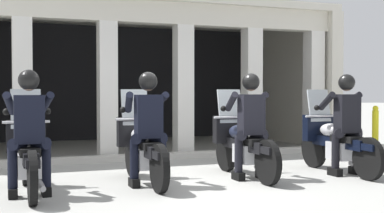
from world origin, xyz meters
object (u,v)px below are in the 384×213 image
at_px(police_officer_center_left, 148,119).
at_px(motorcycle_center_right, 242,144).
at_px(motorcycle_far_left, 28,154).
at_px(motorcycle_center_left, 143,148).
at_px(police_officer_far_right, 346,115).
at_px(bollard_kerbside, 375,128).
at_px(police_officer_center_right, 250,117).
at_px(motorcycle_far_right, 335,142).
at_px(police_officer_far_left, 29,122).

height_order(police_officer_center_left, motorcycle_center_right, police_officer_center_left).
xyz_separation_m(motorcycle_far_left, motorcycle_center_left, (1.58, 0.18, 0.00)).
height_order(police_officer_far_right, bollard_kerbside, police_officer_far_right).
bearing_deg(police_officer_center_right, motorcycle_center_left, 162.50).
bearing_deg(motorcycle_center_left, motorcycle_far_right, -2.89).
relative_size(police_officer_center_left, bollard_kerbside, 1.58).
relative_size(motorcycle_center_left, police_officer_far_right, 1.29).
bearing_deg(police_officer_far_left, motorcycle_far_left, 90.35).
relative_size(motorcycle_center_left, police_officer_center_left, 1.29).
xyz_separation_m(police_officer_center_left, police_officer_far_right, (3.16, -0.18, 0.00)).
bearing_deg(motorcycle_far_right, motorcycle_center_left, 171.94).
bearing_deg(motorcycle_far_left, motorcycle_center_right, 3.83).
distance_m(motorcycle_far_left, police_officer_far_left, 0.52).
bearing_deg(motorcycle_center_right, motorcycle_center_left, 172.66).
height_order(police_officer_center_left, motorcycle_far_right, police_officer_center_left).
bearing_deg(motorcycle_far_left, police_officer_center_right, -1.30).
relative_size(police_officer_center_left, police_officer_center_right, 1.00).
distance_m(police_officer_center_right, motorcycle_far_right, 1.65).
distance_m(police_officer_far_left, motorcycle_far_right, 4.78).
relative_size(motorcycle_far_left, bollard_kerbside, 2.03).
bearing_deg(police_officer_center_right, bollard_kerbside, 21.26).
bearing_deg(police_officer_far_left, bollard_kerbside, 19.13).
distance_m(motorcycle_center_right, police_officer_center_right, 0.52).
bearing_deg(police_officer_far_right, motorcycle_far_left, 171.82).
bearing_deg(police_officer_center_left, motorcycle_center_right, 10.41).
bearing_deg(police_officer_far_right, bollard_kerbside, 38.06).
bearing_deg(motorcycle_center_left, motorcycle_center_right, 0.25).
distance_m(motorcycle_far_left, police_officer_far_right, 4.77).
bearing_deg(police_officer_center_right, motorcycle_far_left, 170.91).
distance_m(police_officer_center_left, police_officer_far_right, 3.17).
height_order(police_officer_center_left, police_officer_center_right, same).
distance_m(motorcycle_far_left, police_officer_center_right, 3.20).
distance_m(motorcycle_far_left, motorcycle_center_left, 1.59).
bearing_deg(bollard_kerbside, police_officer_center_right, -151.56).
bearing_deg(motorcycle_center_left, police_officer_center_left, -89.85).
relative_size(police_officer_far_left, motorcycle_far_right, 0.78).
xyz_separation_m(police_officer_center_left, motorcycle_far_right, (3.17, 0.10, -0.44)).
relative_size(police_officer_far_left, bollard_kerbside, 1.58).
bearing_deg(motorcycle_far_right, police_officer_center_left, 177.07).
distance_m(police_officer_far_left, bollard_kerbside, 7.85).
relative_size(motorcycle_far_left, police_officer_center_right, 1.29).
bearing_deg(police_officer_center_left, police_officer_center_right, 0.25).
height_order(motorcycle_far_left, motorcycle_center_left, same).
height_order(police_officer_center_right, police_officer_far_right, same).
height_order(police_officer_far_left, police_officer_center_right, same).
distance_m(police_officer_center_left, motorcycle_center_right, 1.67).
xyz_separation_m(motorcycle_center_left, bollard_kerbside, (5.85, 2.02, -0.00)).
bearing_deg(police_officer_far_left, police_officer_center_left, 7.18).
bearing_deg(motorcycle_far_right, police_officer_far_left, 178.65).
height_order(motorcycle_far_left, motorcycle_far_right, same).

